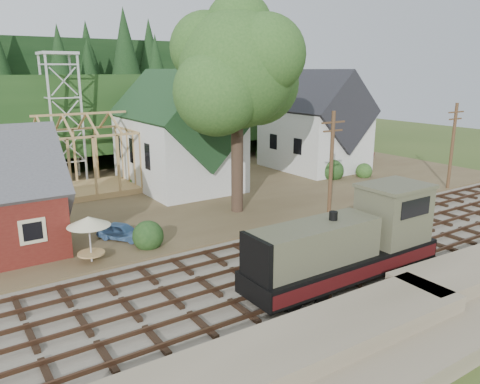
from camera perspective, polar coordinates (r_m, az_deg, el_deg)
ground at (r=27.50m, az=7.82°, el=-8.57°), size 140.00×140.00×0.00m
embankment at (r=22.58m, az=22.76°, el=-15.09°), size 64.00×5.00×1.60m
railroad_bed at (r=27.46m, az=7.82°, el=-8.42°), size 64.00×11.00×0.16m
village_flat at (r=41.84m, az=-8.70°, el=-0.25°), size 64.00×26.00×0.30m
hillside at (r=63.97m, az=-17.99°, el=4.21°), size 70.00×28.96×12.74m
ridge at (r=79.32m, az=-21.27°, el=5.82°), size 80.00×20.00×12.00m
church at (r=43.22m, az=-7.51°, el=7.07°), size 8.40×15.17×13.00m
farmhouse at (r=51.81m, az=9.03°, el=7.90°), size 8.40×10.80×10.60m
timber_frame at (r=42.85m, az=-18.47°, el=3.78°), size 8.20×6.20×6.99m
lattice_tower at (r=48.01m, az=-21.14°, el=12.79°), size 3.20×3.20×12.12m
big_tree at (r=34.61m, az=-0.21°, el=13.71°), size 10.90×8.40×14.70m
telegraph_pole_near at (r=34.52m, az=11.07°, el=3.46°), size 2.20×0.28×8.00m
telegraph_pole_far at (r=46.23m, az=24.47°, el=5.20°), size 2.20×0.28×8.00m
locomotive at (r=25.09m, az=13.41°, el=-6.09°), size 11.54×2.89×4.63m
car_blue at (r=30.78m, az=-14.23°, el=-4.65°), size 2.95×3.33×1.09m
car_red at (r=59.53m, az=14.59°, el=4.59°), size 4.56×2.94×1.17m
patio_set at (r=27.24m, az=-17.97°, el=-3.66°), size 2.38×2.38×2.65m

